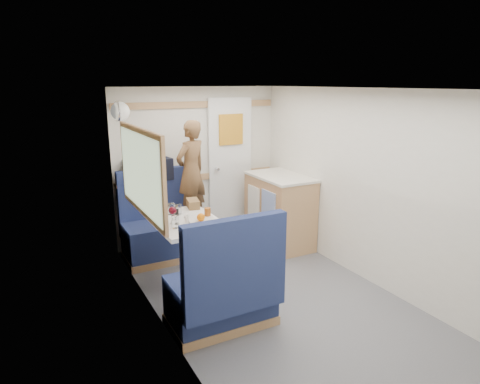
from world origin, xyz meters
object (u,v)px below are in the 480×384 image
bench_near (224,295)px  duffel_bag (148,170)px  cheese_block (208,226)px  tray (202,220)px  person (191,171)px  beer_glass (208,213)px  tumbler_mid (171,209)px  galley_counter (279,210)px  tumbler_left (175,222)px  orange_fruit (201,217)px  bread_loaf (193,204)px  wine_glass (173,211)px  salt_grinder (187,218)px  tumbler_right (178,209)px  bench_far (161,233)px  dinette_table (186,235)px  pepper_grinder (177,214)px  dome_light (120,111)px

bench_near → duffel_bag: duffel_bag is taller
cheese_block → tray: bearing=78.9°
person → beer_glass: (-0.13, -0.77, -0.27)m
tumbler_mid → duffel_bag: bearing=88.8°
tray → duffel_bag: bearing=98.3°
cheese_block → duffel_bag: bearing=94.9°
galley_counter → tumbler_left: size_ratio=7.76×
orange_fruit → bread_loaf: bearing=76.5°
cheese_block → wine_glass: 0.40m
orange_fruit → beer_glass: size_ratio=0.80×
orange_fruit → wine_glass: size_ratio=0.48×
salt_grinder → person: bearing=65.6°
bench_near → duffel_bag: bearing=91.3°
salt_grinder → tumbler_right: bearing=86.7°
bench_far → tumbler_right: size_ratio=10.23×
dinette_table → bread_loaf: bread_loaf is taller
tumbler_right → pepper_grinder: (-0.07, -0.15, -0.00)m
bench_far → dome_light: 1.50m
dinette_table → tumbler_right: tumbler_right is taller
tumbler_mid → tumbler_right: 0.07m
orange_fruit → pepper_grinder: (-0.16, 0.23, -0.01)m
dome_light → bench_near: bearing=-77.2°
tray → galley_counter: bearing=26.0°
dinette_table → tumbler_right: 0.31m
tumbler_mid → dome_light: bearing=118.5°
bench_near → pepper_grinder: size_ratio=10.24×
tumbler_mid → bread_loaf: tumbler_mid is taller
person → tumbler_left: 1.10m
galley_counter → salt_grinder: galley_counter is taller
duffel_bag → pepper_grinder: size_ratio=5.31×
tray → bread_loaf: bearing=79.0°
dome_light → person: (0.75, -0.10, -0.71)m
duffel_bag → cheese_block: bearing=-92.6°
orange_fruit → beer_glass: (0.13, 0.13, -0.01)m
orange_fruit → tumbler_left: 0.27m
cheese_block → pepper_grinder: 0.46m
beer_glass → bench_far: bearing=104.2°
bench_far → galley_counter: (1.47, -0.31, 0.17)m
orange_fruit → tumbler_left: tumbler_left is taller
dinette_table → dome_light: dome_light is taller
bench_far → bread_loaf: (0.23, -0.49, 0.47)m
tray → orange_fruit: bearing=-123.5°
bench_near → galley_counter: (1.47, 1.41, 0.17)m
duffel_bag → salt_grinder: size_ratio=6.47×
dinette_table → bench_far: (-0.00, 0.86, -0.27)m
duffel_bag → orange_fruit: size_ratio=6.79×
duffel_bag → beer_glass: (0.27, -1.14, -0.26)m
tray → wine_glass: (-0.28, 0.06, 0.11)m
bench_near → dome_light: size_ratio=5.25×
tray → tumbler_left: size_ratio=3.03×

